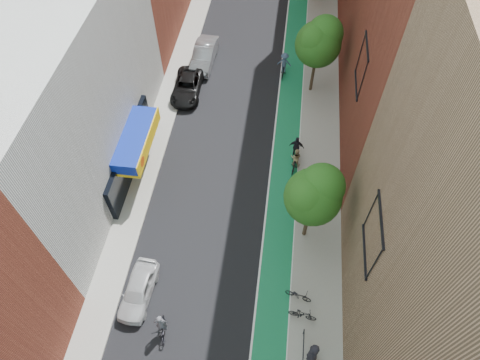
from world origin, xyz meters
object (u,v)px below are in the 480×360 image
(parked_car_black, at_px, (187,86))
(cyclist_lane_near, at_px, (295,161))
(parked_car_silver, at_px, (204,55))
(parked_car_white, at_px, (138,290))
(cyclist_lead, at_px, (162,327))
(cyclist_lane_mid, at_px, (296,151))
(cyclist_lane_far, at_px, (284,66))
(pedestrian, at_px, (313,353))

(parked_car_black, relative_size, cyclist_lane_near, 2.54)
(parked_car_black, height_order, parked_car_silver, parked_car_silver)
(parked_car_white, bearing_deg, parked_car_silver, 93.30)
(cyclist_lead, distance_m, cyclist_lane_near, 14.40)
(parked_car_silver, distance_m, cyclist_lane_mid, 13.31)
(parked_car_white, relative_size, cyclist_lane_far, 1.80)
(parked_car_silver, relative_size, cyclist_lane_far, 2.28)
(parked_car_silver, bearing_deg, cyclist_lane_far, -4.19)
(cyclist_lane_mid, distance_m, cyclist_lane_far, 9.49)
(parked_car_white, relative_size, cyclist_lane_mid, 1.81)
(parked_car_white, relative_size, cyclist_lead, 1.83)
(cyclist_lane_near, distance_m, pedestrian, 13.22)
(cyclist_lead, distance_m, pedestrian, 8.30)
(parked_car_white, height_order, parked_car_silver, parked_car_silver)
(cyclist_lane_near, relative_size, cyclist_lane_mid, 0.87)
(parked_car_white, distance_m, cyclist_lane_near, 13.80)
(parked_car_white, distance_m, parked_car_silver, 21.86)
(cyclist_lane_far, distance_m, pedestrian, 23.58)
(parked_car_white, xyz_separation_m, cyclist_lane_near, (8.59, 10.80, 0.11))
(parked_car_black, xyz_separation_m, pedestrian, (10.89, -20.06, 0.37))
(cyclist_lane_near, height_order, cyclist_lane_mid, cyclist_lane_mid)
(cyclist_lane_far, bearing_deg, cyclist_lane_near, 103.71)
(cyclist_lane_near, xyz_separation_m, pedestrian, (1.59, -13.12, 0.26))
(pedestrian, bearing_deg, parked_car_black, -134.88)
(parked_car_black, xyz_separation_m, cyclist_lane_mid, (9.30, -6.06, 0.15))
(cyclist_lane_near, bearing_deg, parked_car_black, -25.92)
(pedestrian, bearing_deg, parked_car_white, -86.20)
(parked_car_black, bearing_deg, parked_car_white, -89.06)
(parked_car_white, relative_size, parked_car_black, 0.81)
(parked_car_black, xyz_separation_m, cyclist_lane_near, (9.30, -6.94, 0.11))
(parked_car_white, bearing_deg, cyclist_lane_far, 74.71)
(parked_car_white, xyz_separation_m, cyclist_lane_mid, (8.59, 11.69, 0.15))
(parked_car_white, xyz_separation_m, cyclist_lane_far, (7.09, 21.06, 0.32))
(parked_car_white, height_order, cyclist_lane_far, cyclist_lane_far)
(parked_car_black, bearing_deg, cyclist_lane_mid, -34.42)
(cyclist_lane_mid, xyz_separation_m, cyclist_lane_far, (-1.50, 9.37, 0.16))
(parked_car_white, bearing_deg, cyclist_lead, -42.45)
(cyclist_lead, bearing_deg, cyclist_lane_mid, -129.52)
(cyclist_lane_far, bearing_deg, cyclist_lead, 82.66)
(cyclist_lead, height_order, pedestrian, cyclist_lead)
(cyclist_lead, distance_m, cyclist_lane_mid, 15.19)
(cyclist_lane_near, distance_m, cyclist_lane_mid, 0.88)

